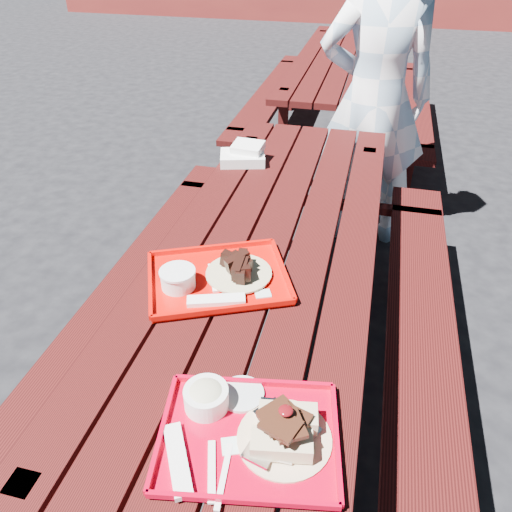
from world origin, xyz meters
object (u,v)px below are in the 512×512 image
picnic_table_far (342,81)px  far_tray (216,277)px  near_tray (249,424)px  picnic_table_near (266,291)px  person (375,99)px

picnic_table_far → far_tray: far_tray is taller
picnic_table_far → near_tray: 3.54m
picnic_table_near → far_tray: size_ratio=4.56×
far_tray → person: size_ratio=0.30×
near_tray → far_tray: size_ratio=0.84×
near_tray → far_tray: 0.56m
picnic_table_far → near_tray: near_tray is taller
person → near_tray: bearing=77.8°
picnic_table_far → far_tray: bearing=-92.1°
person → picnic_table_far: bearing=-86.4°
picnic_table_near → picnic_table_far: (0.00, 2.80, 0.00)m
picnic_table_near → far_tray: bearing=-116.3°
picnic_table_far → near_tray: size_ratio=5.44×
picnic_table_near → near_tray: (0.13, -0.73, 0.22)m
picnic_table_near → near_tray: near_tray is taller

